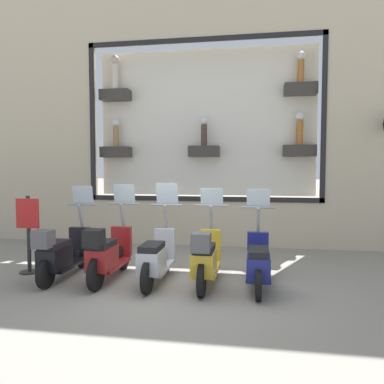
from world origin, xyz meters
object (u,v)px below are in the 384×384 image
Objects in this scene: scooter_black_4 at (61,253)px; scooter_silver_2 at (156,258)px; scooter_navy_0 at (258,263)px; scooter_red_3 at (107,254)px; shop_sign_post at (28,232)px; scooter_yellow_1 at (206,258)px.

scooter_silver_2 is at bearing -87.68° from scooter_black_4.
scooter_navy_0 is 2.55m from scooter_red_3.
scooter_navy_0 reaches higher than shop_sign_post.
scooter_yellow_1 is 0.85m from scooter_silver_2.
scooter_black_4 reaches higher than scooter_navy_0.
scooter_silver_2 is (0.06, 0.85, -0.04)m from scooter_yellow_1.
scooter_yellow_1 is at bearing -90.14° from scooter_red_3.
scooter_red_3 reaches higher than scooter_yellow_1.
scooter_yellow_1 is 2.55m from scooter_black_4.
scooter_red_3 is at bearing -99.51° from shop_sign_post.
scooter_navy_0 is 0.99× the size of scooter_red_3.
shop_sign_post is at bearing 80.49° from scooter_red_3.
scooter_yellow_1 is 1.00× the size of scooter_silver_2.
scooter_red_3 is (-0.06, 0.85, 0.05)m from scooter_silver_2.
scooter_black_4 is at bearing 90.16° from scooter_yellow_1.
scooter_silver_2 is 2.54m from shop_sign_post.
scooter_navy_0 is 0.99× the size of scooter_yellow_1.
scooter_silver_2 is 1.00× the size of scooter_black_4.
scooter_black_4 reaches higher than shop_sign_post.
scooter_navy_0 is 1.00× the size of scooter_black_4.
scooter_silver_2 reaches higher than shop_sign_post.
scooter_black_4 is 1.24× the size of shop_sign_post.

